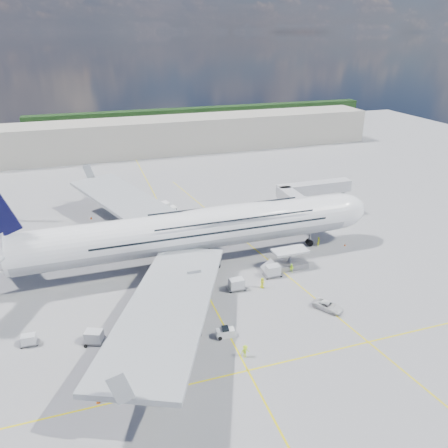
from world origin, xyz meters
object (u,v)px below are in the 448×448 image
object	(u,v)px
crew_van	(262,283)
cone_wing_right_outer	(98,401)
crew_tug	(245,351)
cone_tail	(33,267)
catering_truck_inner	(162,211)
crew_loader	(292,268)
dolly_row_c	(106,358)
cone_wing_right_inner	(141,329)
service_van	(328,306)
cone_wing_left_outer	(91,218)
cone_nose	(345,245)
airliner	(191,230)
cargo_loader	(289,262)
dolly_row_b	(94,337)
crew_wing	(153,289)
dolly_row_a	(138,322)
catering_truck_outer	(108,192)
dolly_back	(29,340)
dolly_nose_far	(236,284)
jet_bridge	(307,194)
dolly_nose_near	(273,271)
baggage_tug	(225,333)
cone_wing_left_inner	(169,232)

from	to	relation	value
crew_van	cone_wing_right_outer	xyz separation A→B (m)	(-28.20, -17.39, -0.69)
crew_tug	cone_tail	xyz separation A→B (m)	(-28.91, 34.67, -0.67)
catering_truck_inner	crew_loader	bearing A→B (deg)	-74.83
crew_loader	crew_tug	distance (m)	24.48
dolly_row_c	crew_tug	size ratio (longest dim) A/B	1.62
cone_wing_right_inner	service_van	bearing A→B (deg)	-7.33
cone_wing_left_outer	cone_nose	bearing A→B (deg)	-32.23
airliner	cone_wing_right_outer	bearing A→B (deg)	-122.77
cargo_loader	dolly_row_b	bearing A→B (deg)	-162.60
dolly_row_c	cone_nose	distance (m)	52.87
dolly_row_c	cone_wing_right_inner	size ratio (longest dim) A/B	5.08
airliner	cone_wing_right_inner	distance (m)	22.31
dolly_row_b	cone_tail	bearing A→B (deg)	133.91
cone_wing_right_outer	dolly_row_c	bearing A→B (deg)	78.57
crew_wing	crew_van	world-z (taller)	crew_van
dolly_row_c	cone_nose	xyz separation A→B (m)	(49.08, 19.65, -0.08)
dolly_row_a	crew_tug	size ratio (longest dim) A/B	1.40
catering_truck_outer	crew_van	distance (m)	56.73
airliner	dolly_row_a	xyz separation A→B (m)	(-12.43, -16.27, -6.00)
dolly_back	catering_truck_inner	world-z (taller)	catering_truck_inner
cargo_loader	dolly_nose_far	bearing A→B (deg)	-160.29
catering_truck_outer	dolly_row_a	bearing A→B (deg)	-79.00
catering_truck_inner	catering_truck_outer	bearing A→B (deg)	110.92
cone_wing_right_outer	jet_bridge	bearing A→B (deg)	39.80
jet_bridge	dolly_row_b	world-z (taller)	jet_bridge
catering_truck_inner	cone_nose	xyz separation A→B (m)	(32.70, -26.33, -1.51)
dolly_nose_near	cone_wing_right_outer	xyz separation A→B (m)	(-31.51, -20.39, -0.87)
dolly_nose_near	catering_truck_outer	distance (m)	55.36
cargo_loader	dolly_back	distance (m)	44.90
dolly_row_a	crew_wing	xyz separation A→B (m)	(3.59, 8.44, -0.12)
airliner	dolly_row_c	world-z (taller)	airliner
dolly_row_c	cone_tail	bearing A→B (deg)	88.11
cargo_loader	catering_truck_inner	bearing A→B (deg)	119.79
dolly_nose_far	crew_tug	world-z (taller)	dolly_nose_far
dolly_row_c	baggage_tug	size ratio (longest dim) A/B	1.14
cargo_loader	dolly_nose_far	xyz separation A→B (m)	(-11.72, -4.20, -0.15)
service_van	cone_wing_left_inner	xyz separation A→B (m)	(-18.02, 35.99, -0.42)
dolly_nose_near	crew_tug	world-z (taller)	dolly_nose_near
jet_bridge	dolly_back	size ratio (longest dim) A/B	7.12
catering_truck_outer	crew_tug	bearing A→B (deg)	-68.34
crew_wing	cone_tail	bearing A→B (deg)	84.49
jet_bridge	crew_wing	distance (m)	43.17
dolly_nose_far	cone_wing_left_outer	world-z (taller)	dolly_nose_far
dolly_row_b	crew_loader	world-z (taller)	dolly_row_b
catering_truck_outer	service_van	world-z (taller)	catering_truck_outer
dolly_row_a	dolly_row_c	distance (m)	7.82
cargo_loader	crew_van	size ratio (longest dim) A/B	4.37
dolly_nose_near	crew_tug	size ratio (longest dim) A/B	1.80
baggage_tug	crew_van	bearing A→B (deg)	52.41
cone_wing_left_outer	service_van	bearing A→B (deg)	-55.64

